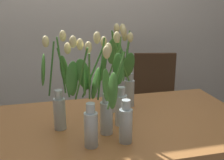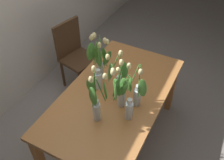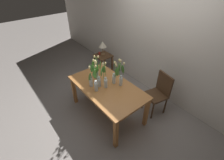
{
  "view_description": "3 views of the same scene",
  "coord_description": "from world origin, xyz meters",
  "px_view_note": "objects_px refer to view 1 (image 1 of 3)",
  "views": [
    {
      "loc": [
        -0.41,
        -1.51,
        1.47
      ],
      "look_at": [
        -0.02,
        0.08,
        0.98
      ],
      "focal_mm": 46.17,
      "sensor_mm": 36.0,
      "label": 1
    },
    {
      "loc": [
        -1.5,
        -0.75,
        2.44
      ],
      "look_at": [
        0.03,
        0.05,
        0.87
      ],
      "focal_mm": 40.04,
      "sensor_mm": 36.0,
      "label": 2
    },
    {
      "loc": [
        1.98,
        -1.47,
        2.7
      ],
      "look_at": [
        0.08,
        0.06,
        0.92
      ],
      "focal_mm": 25.56,
      "sensor_mm": 36.0,
      "label": 3
    }
  ],
  "objects_px": {
    "dining_table": "(118,136)",
    "tulip_vase_0": "(116,75)",
    "tulip_vase_3": "(87,109)",
    "tulip_vase_4": "(118,94)",
    "tulip_vase_5": "(120,111)",
    "tulip_vase_1": "(101,103)",
    "tulip_vase_6": "(60,94)",
    "tulip_vase_2": "(128,81)",
    "dining_chair": "(155,97)"
  },
  "relations": [
    {
      "from": "tulip_vase_0",
      "to": "tulip_vase_2",
      "type": "bearing_deg",
      "value": 20.06
    },
    {
      "from": "tulip_vase_1",
      "to": "tulip_vase_4",
      "type": "bearing_deg",
      "value": 37.38
    },
    {
      "from": "dining_table",
      "to": "tulip_vase_0",
      "type": "xyz_separation_m",
      "value": [
        0.03,
        0.2,
        0.33
      ]
    },
    {
      "from": "tulip_vase_1",
      "to": "dining_chair",
      "type": "height_order",
      "value": "tulip_vase_1"
    },
    {
      "from": "tulip_vase_3",
      "to": "dining_chair",
      "type": "xyz_separation_m",
      "value": [
        0.83,
        1.11,
        -0.4
      ]
    },
    {
      "from": "tulip_vase_1",
      "to": "tulip_vase_3",
      "type": "xyz_separation_m",
      "value": [
        -0.09,
        -0.08,
        0.01
      ]
    },
    {
      "from": "tulip_vase_4",
      "to": "dining_chair",
      "type": "height_order",
      "value": "tulip_vase_4"
    },
    {
      "from": "tulip_vase_4",
      "to": "dining_table",
      "type": "bearing_deg",
      "value": 67.72
    },
    {
      "from": "tulip_vase_5",
      "to": "tulip_vase_1",
      "type": "bearing_deg",
      "value": 122.27
    },
    {
      "from": "tulip_vase_2",
      "to": "tulip_vase_3",
      "type": "bearing_deg",
      "value": -128.29
    },
    {
      "from": "dining_table",
      "to": "tulip_vase_1",
      "type": "bearing_deg",
      "value": -136.23
    },
    {
      "from": "tulip_vase_3",
      "to": "tulip_vase_5",
      "type": "bearing_deg",
      "value": -12.44
    },
    {
      "from": "tulip_vase_3",
      "to": "tulip_vase_6",
      "type": "relative_size",
      "value": 0.98
    },
    {
      "from": "tulip_vase_2",
      "to": "tulip_vase_6",
      "type": "relative_size",
      "value": 1.0
    },
    {
      "from": "tulip_vase_1",
      "to": "tulip_vase_6",
      "type": "distance_m",
      "value": 0.24
    },
    {
      "from": "dining_table",
      "to": "tulip_vase_0",
      "type": "height_order",
      "value": "tulip_vase_0"
    },
    {
      "from": "tulip_vase_4",
      "to": "tulip_vase_5",
      "type": "bearing_deg",
      "value": -101.18
    },
    {
      "from": "tulip_vase_2",
      "to": "tulip_vase_4",
      "type": "distance_m",
      "value": 0.3
    },
    {
      "from": "tulip_vase_1",
      "to": "tulip_vase_4",
      "type": "xyz_separation_m",
      "value": [
        0.11,
        0.09,
        0.01
      ]
    },
    {
      "from": "dining_table",
      "to": "tulip_vase_2",
      "type": "bearing_deg",
      "value": 61.48
    },
    {
      "from": "tulip_vase_4",
      "to": "dining_chair",
      "type": "distance_m",
      "value": 1.2
    },
    {
      "from": "tulip_vase_1",
      "to": "tulip_vase_4",
      "type": "height_order",
      "value": "tulip_vase_1"
    },
    {
      "from": "tulip_vase_3",
      "to": "tulip_vase_5",
      "type": "distance_m",
      "value": 0.17
    },
    {
      "from": "tulip_vase_5",
      "to": "tulip_vase_4",
      "type": "bearing_deg",
      "value": 78.82
    },
    {
      "from": "tulip_vase_1",
      "to": "tulip_vase_5",
      "type": "bearing_deg",
      "value": -57.73
    },
    {
      "from": "dining_table",
      "to": "tulip_vase_0",
      "type": "relative_size",
      "value": 2.89
    },
    {
      "from": "tulip_vase_0",
      "to": "tulip_vase_3",
      "type": "distance_m",
      "value": 0.48
    },
    {
      "from": "tulip_vase_5",
      "to": "tulip_vase_0",
      "type": "bearing_deg",
      "value": 78.45
    },
    {
      "from": "tulip_vase_3",
      "to": "tulip_vase_4",
      "type": "relative_size",
      "value": 0.99
    },
    {
      "from": "dining_table",
      "to": "tulip_vase_3",
      "type": "bearing_deg",
      "value": -136.98
    },
    {
      "from": "tulip_vase_1",
      "to": "tulip_vase_4",
      "type": "relative_size",
      "value": 1.02
    },
    {
      "from": "tulip_vase_3",
      "to": "tulip_vase_2",
      "type": "bearing_deg",
      "value": 51.71
    },
    {
      "from": "tulip_vase_0",
      "to": "dining_table",
      "type": "bearing_deg",
      "value": -99.86
    },
    {
      "from": "tulip_vase_2",
      "to": "tulip_vase_5",
      "type": "xyz_separation_m",
      "value": [
        -0.18,
        -0.47,
        -0.0
      ]
    },
    {
      "from": "dining_table",
      "to": "tulip_vase_0",
      "type": "bearing_deg",
      "value": 80.14
    },
    {
      "from": "tulip_vase_1",
      "to": "tulip_vase_2",
      "type": "bearing_deg",
      "value": 54.39
    },
    {
      "from": "tulip_vase_0",
      "to": "tulip_vase_3",
      "type": "height_order",
      "value": "tulip_vase_0"
    },
    {
      "from": "tulip_vase_3",
      "to": "tulip_vase_4",
      "type": "bearing_deg",
      "value": 39.45
    },
    {
      "from": "tulip_vase_2",
      "to": "dining_table",
      "type": "bearing_deg",
      "value": -118.52
    },
    {
      "from": "dining_table",
      "to": "tulip_vase_6",
      "type": "height_order",
      "value": "tulip_vase_6"
    },
    {
      "from": "tulip_vase_4",
      "to": "tulip_vase_5",
      "type": "distance_m",
      "value": 0.21
    },
    {
      "from": "tulip_vase_5",
      "to": "tulip_vase_6",
      "type": "bearing_deg",
      "value": 139.62
    },
    {
      "from": "tulip_vase_3",
      "to": "tulip_vase_0",
      "type": "bearing_deg",
      "value": 57.92
    },
    {
      "from": "tulip_vase_1",
      "to": "dining_chair",
      "type": "relative_size",
      "value": 0.6
    },
    {
      "from": "tulip_vase_3",
      "to": "dining_chair",
      "type": "distance_m",
      "value": 1.44
    },
    {
      "from": "tulip_vase_1",
      "to": "tulip_vase_0",
      "type": "bearing_deg",
      "value": 63.19
    },
    {
      "from": "tulip_vase_4",
      "to": "tulip_vase_5",
      "type": "xyz_separation_m",
      "value": [
        -0.04,
        -0.2,
        -0.01
      ]
    },
    {
      "from": "tulip_vase_0",
      "to": "tulip_vase_1",
      "type": "xyz_separation_m",
      "value": [
        -0.16,
        -0.32,
        -0.06
      ]
    },
    {
      "from": "tulip_vase_3",
      "to": "dining_chair",
      "type": "bearing_deg",
      "value": 53.06
    },
    {
      "from": "tulip_vase_0",
      "to": "dining_chair",
      "type": "relative_size",
      "value": 0.6
    }
  ]
}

